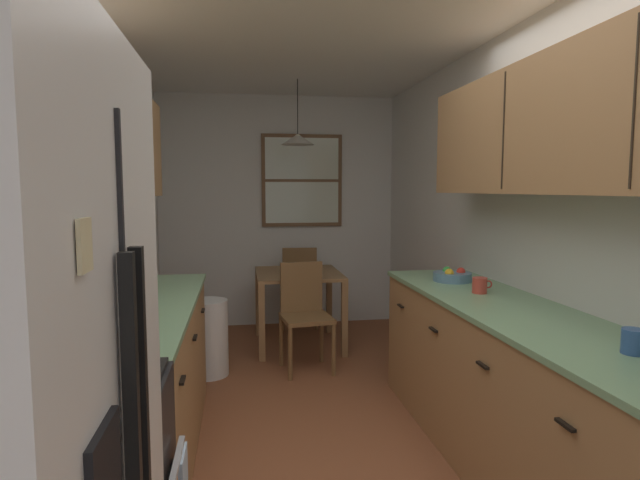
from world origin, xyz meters
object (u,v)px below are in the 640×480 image
(mug_spare, at_px, (634,341))
(dining_chair_far, at_px, (299,283))
(storage_canister, at_px, (101,318))
(mug_by_coffeemaker, at_px, (480,285))
(dining_table, at_px, (298,284))
(fruit_bowl, at_px, (452,276))
(dining_chair_near, at_px, (305,310))
(table_serving_bowl, at_px, (300,269))
(trash_bin, at_px, (208,338))

(mug_spare, bearing_deg, dining_chair_far, 102.32)
(storage_canister, relative_size, mug_by_coffeemaker, 1.61)
(dining_chair_far, xyz_separation_m, mug_by_coffeemaker, (0.79, -2.68, 0.45))
(storage_canister, height_order, mug_spare, storage_canister)
(dining_table, bearing_deg, dining_chair_far, 82.91)
(mug_by_coffeemaker, relative_size, fruit_bowl, 0.48)
(dining_chair_near, height_order, table_serving_bowl, dining_chair_near)
(dining_chair_far, relative_size, mug_by_coffeemaker, 7.19)
(storage_canister, relative_size, mug_spare, 1.65)
(mug_by_coffeemaker, bearing_deg, table_serving_bowl, 112.56)
(trash_bin, bearing_deg, dining_chair_far, 56.04)
(mug_by_coffeemaker, xyz_separation_m, table_serving_bowl, (-0.86, 2.06, -0.19))
(mug_spare, distance_m, fruit_bowl, 1.60)
(mug_by_coffeemaker, height_order, table_serving_bowl, mug_by_coffeemaker)
(dining_chair_near, height_order, mug_by_coffeemaker, mug_by_coffeemaker)
(mug_by_coffeemaker, distance_m, fruit_bowl, 0.42)
(trash_bin, distance_m, storage_canister, 2.17)
(dining_chair_near, relative_size, fruit_bowl, 3.48)
(trash_bin, relative_size, fruit_bowl, 2.41)
(trash_bin, bearing_deg, table_serving_bowl, 40.79)
(mug_spare, xyz_separation_m, table_serving_bowl, (-0.91, 3.24, -0.19))
(trash_bin, relative_size, storage_canister, 3.09)
(fruit_bowl, bearing_deg, dining_chair_near, 132.69)
(dining_chair_near, xyz_separation_m, mug_spare, (0.94, -2.57, 0.45))
(dining_table, xyz_separation_m, table_serving_bowl, (0.02, 0.03, 0.15))
(dining_chair_near, distance_m, fruit_bowl, 1.39)
(mug_by_coffeemaker, relative_size, table_serving_bowl, 0.59)
(trash_bin, distance_m, table_serving_bowl, 1.19)
(table_serving_bowl, bearing_deg, storage_canister, -112.41)
(dining_chair_near, bearing_deg, dining_chair_far, 85.51)
(storage_canister, bearing_deg, mug_by_coffeemaker, 19.38)
(dining_chair_far, xyz_separation_m, mug_spare, (0.84, -3.86, 0.45))
(mug_spare, bearing_deg, table_serving_bowl, 105.63)
(dining_table, xyz_separation_m, storage_canister, (-1.12, -2.74, 0.39))
(dining_table, relative_size, trash_bin, 1.40)
(trash_bin, relative_size, table_serving_bowl, 2.94)
(trash_bin, bearing_deg, mug_spare, -55.24)
(mug_by_coffeemaker, relative_size, mug_spare, 1.02)
(dining_chair_far, height_order, table_serving_bowl, dining_chair_far)
(mug_spare, bearing_deg, mug_by_coffeemaker, 92.42)
(dining_chair_far, distance_m, mug_spare, 3.97)
(mug_spare, relative_size, table_serving_bowl, 0.58)
(dining_chair_far, distance_m, table_serving_bowl, 0.67)
(dining_chair_far, relative_size, storage_canister, 4.46)
(fruit_bowl, height_order, table_serving_bowl, fruit_bowl)
(dining_chair_far, height_order, mug_by_coffeemaker, mug_by_coffeemaker)
(dining_chair_far, distance_m, storage_canister, 3.62)
(dining_table, bearing_deg, mug_by_coffeemaker, -66.78)
(table_serving_bowl, bearing_deg, mug_by_coffeemaker, -67.44)
(dining_chair_far, xyz_separation_m, fruit_bowl, (0.80, -2.26, 0.44))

